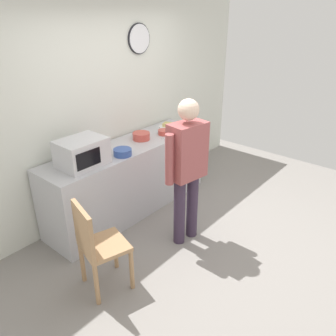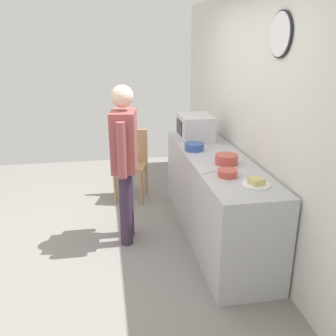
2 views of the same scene
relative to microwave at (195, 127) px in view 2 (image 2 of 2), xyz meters
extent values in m
plane|color=gray|center=(0.77, -1.17, -1.07)|extent=(6.00, 6.00, 0.00)
cube|color=silver|center=(0.77, 0.43, 0.23)|extent=(5.40, 0.10, 2.60)
cylinder|color=white|center=(1.30, 0.37, 1.05)|extent=(0.35, 0.03, 0.35)
cylinder|color=black|center=(1.30, 0.37, 1.05)|extent=(0.38, 0.02, 0.38)
cube|color=#B7B7BC|center=(0.73, 0.05, -0.61)|extent=(2.38, 0.62, 0.92)
cube|color=silver|center=(0.00, 0.00, 0.00)|extent=(0.50, 0.38, 0.30)
cube|color=black|center=(-0.06, -0.19, 0.00)|extent=(0.30, 0.01, 0.18)
cylinder|color=white|center=(1.58, 0.14, -0.14)|extent=(0.24, 0.24, 0.01)
cube|color=#D0BC6B|center=(1.58, 0.14, -0.11)|extent=(0.14, 0.14, 0.05)
cylinder|color=#33519E|center=(0.47, -0.13, -0.11)|extent=(0.21, 0.21, 0.08)
cylinder|color=#C64C42|center=(1.33, -0.03, -0.12)|extent=(0.18, 0.18, 0.06)
cylinder|color=#C64C42|center=(0.98, 0.07, -0.10)|extent=(0.22, 0.22, 0.09)
cube|color=silver|center=(0.50, 0.14, -0.15)|extent=(0.08, 0.17, 0.01)
cube|color=silver|center=(1.21, -0.18, -0.15)|extent=(0.09, 0.16, 0.01)
cylinder|color=#382A3F|center=(0.77, -0.93, -0.66)|extent=(0.13, 0.13, 0.81)
cylinder|color=#382A3F|center=(0.58, -0.89, -0.66)|extent=(0.13, 0.13, 0.81)
cube|color=#9E4C4C|center=(0.67, -0.91, 0.05)|extent=(0.43, 0.30, 0.61)
cylinder|color=#9E4C4C|center=(0.92, -0.95, 0.02)|extent=(0.09, 0.09, 0.55)
cylinder|color=#9E4C4C|center=(0.43, -0.87, 0.02)|extent=(0.09, 0.09, 0.55)
sphere|color=beige|center=(0.67, -0.91, 0.49)|extent=(0.22, 0.22, 0.22)
cylinder|color=#A87F56|center=(-0.29, -1.00, -0.84)|extent=(0.04, 0.04, 0.45)
cylinder|color=#A87F56|center=(-0.19, -0.66, -0.84)|extent=(0.04, 0.04, 0.45)
cylinder|color=#A87F56|center=(-0.63, -0.90, -0.84)|extent=(0.04, 0.04, 0.45)
cylinder|color=#A87F56|center=(-0.53, -0.56, -0.84)|extent=(0.04, 0.04, 0.45)
cube|color=#A87F56|center=(-0.41, -0.78, -0.60)|extent=(0.50, 0.50, 0.04)
cube|color=#A87F56|center=(-0.58, -0.73, -0.35)|extent=(0.15, 0.40, 0.45)
camera|label=1|loc=(-1.98, -2.89, 1.42)|focal=36.39mm
camera|label=2|loc=(4.26, -1.08, 1.00)|focal=39.04mm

